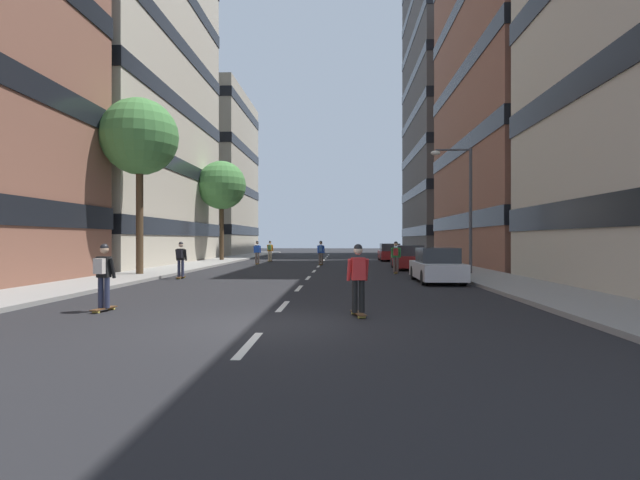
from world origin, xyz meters
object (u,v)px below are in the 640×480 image
Objects in this scene: skater_0 at (321,250)px; skater_2 at (321,251)px; street_tree_near at (140,138)px; street_tree_mid at (222,186)px; skater_5 at (181,258)px; streetlamp_right at (463,196)px; skater_4 at (257,251)px; skater_7 at (396,255)px; parked_car_far at (437,266)px; parked_car_mid at (408,258)px; skater_3 at (270,250)px; parked_car_near at (390,253)px; skater_6 at (358,276)px; skater_1 at (103,273)px.

skater_0 and skater_2 have the same top height.
street_tree_near is 16.74m from street_tree_mid.
streetlamp_right is at bearing 10.14° from skater_5.
skater_4 and skater_7 have the same top height.
skater_7 is (-3.31, 1.58, -3.12)m from streetlamp_right.
parked_car_far is 0.49× the size of street_tree_near.
skater_5 and skater_7 have the same top height.
street_tree_near is at bearing 169.54° from parked_car_far.
parked_car_mid is 0.52× the size of street_tree_mid.
skater_3 is at bearing 134.71° from parked_car_mid.
street_tree_near is at bearing -155.74° from parked_car_mid.
skater_2 is (-5.73, -7.38, 0.32)m from parked_car_near.
skater_6 is 15.28m from skater_7.
skater_5 is (-14.04, -2.51, -3.12)m from streetlamp_right.
skater_3 is (0.05, 28.76, 0.00)m from skater_1.
street_tree_mid reaches higher than streetlamp_right.
skater_7 is (4.76, -12.77, 0.03)m from skater_0.
parked_car_near is at bearing 96.96° from streetlamp_right.
parked_car_near is at bearing 71.08° from skater_1.
parked_car_near is at bearing 8.80° from skater_3.
skater_0 is (-5.95, 9.07, 0.29)m from parked_car_mid.
parked_car_mid is at bearing -27.79° from skater_4.
street_tree_near reaches higher than skater_3.
parked_car_far is 2.47× the size of skater_5.
street_tree_mid is 8.17m from skater_4.
skater_1 and skater_4 have the same top height.
skater_4 reaches higher than parked_car_far.
skater_4 is 1.00× the size of skater_7.
skater_1 is at bearing -101.50° from skater_2.
street_tree_near is 18.50m from skater_3.
street_tree_near is at bearing -175.72° from streetlamp_right.
skater_0 is at bearing 92.79° from skater_2.
street_tree_mid is at bearing 144.81° from parked_car_mid.
streetlamp_right is (2.12, 3.91, 3.44)m from parked_car_far.
street_tree_mid reaches higher than skater_7.
parked_car_near is 2.47× the size of skater_0.
streetlamp_right reaches higher than skater_2.
skater_6 is (-5.89, -13.48, -3.15)m from streetlamp_right.
parked_car_mid is 2.47× the size of skater_5.
parked_car_near is 31.06m from skater_6.
street_tree_near is 14.87m from skater_7.
skater_2 is at bearing -87.21° from skater_0.
skater_6 is (-3.77, -30.83, 0.29)m from parked_car_near.
skater_2 is (8.74, 11.21, -6.06)m from street_tree_near.
skater_3 is 1.00× the size of skater_7.
street_tree_mid is 1.30× the size of streetlamp_right.
skater_4 is (-0.23, -4.89, -0.03)m from skater_3.
skater_0 is (-5.95, -3.00, 0.29)m from parked_car_near.
skater_5 is at bearing -146.82° from parked_car_mid.
skater_1 is at bearing 175.96° from skater_6.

